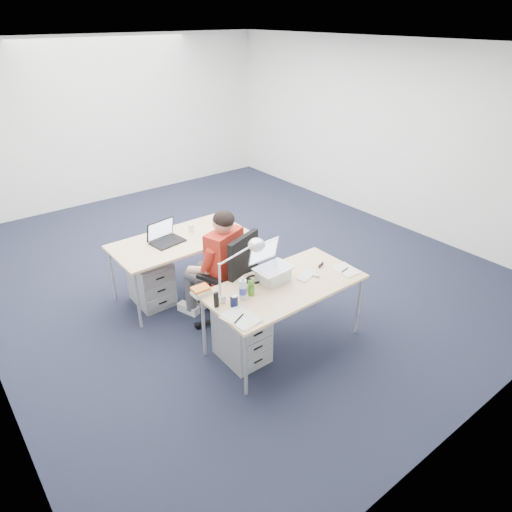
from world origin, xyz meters
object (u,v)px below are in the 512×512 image
at_px(drawer_pedestal_far, 151,282).
at_px(far_cup, 191,228).
at_px(computer_mouse, 316,275).
at_px(can_koozie, 234,300).
at_px(sunglasses, 321,265).
at_px(cordless_phone, 216,300).
at_px(desk_near, 285,288).
at_px(water_bottle, 243,288).
at_px(silver_laptop, 273,264).
at_px(dark_laptop, 167,232).
at_px(office_chair, 229,299).
at_px(drawer_pedestal_near, 242,335).
at_px(bear_figurine, 251,287).
at_px(desk_far, 180,243).
at_px(seated_person, 214,266).
at_px(headphones, 254,279).
at_px(book_stack, 201,291).
at_px(wireless_keyboard, 307,275).
at_px(desk_lamp, 234,271).

xyz_separation_m(drawer_pedestal_far, far_cup, (0.63, 0.07, 0.50)).
bearing_deg(computer_mouse, can_koozie, 167.50).
xyz_separation_m(computer_mouse, sunglasses, (0.19, 0.11, -0.00)).
xyz_separation_m(drawer_pedestal_far, cordless_phone, (-0.02, -1.47, 0.53)).
bearing_deg(computer_mouse, sunglasses, 23.69).
height_order(desk_near, water_bottle, water_bottle).
bearing_deg(far_cup, silver_laptop, -88.07).
distance_m(drawer_pedestal_far, dark_laptop, 0.64).
distance_m(office_chair, silver_laptop, 0.81).
height_order(drawer_pedestal_near, bear_figurine, bear_figurine).
xyz_separation_m(silver_laptop, can_koozie, (-0.57, -0.12, -0.13)).
bearing_deg(desk_far, silver_laptop, -79.16).
height_order(office_chair, sunglasses, office_chair).
bearing_deg(can_koozie, drawer_pedestal_far, 94.16).
bearing_deg(cordless_phone, seated_person, 56.43).
xyz_separation_m(headphones, book_stack, (-0.56, 0.10, 0.02)).
bearing_deg(computer_mouse, office_chair, 122.55).
xyz_separation_m(office_chair, can_koozie, (-0.36, -0.63, 0.47)).
height_order(drawer_pedestal_far, far_cup, far_cup).
relative_size(seated_person, wireless_keyboard, 5.13).
relative_size(desk_far, seated_person, 1.19).
height_order(headphones, far_cup, far_cup).
relative_size(can_koozie, book_stack, 0.68).
relative_size(headphones, far_cup, 2.28).
bearing_deg(desk_near, bear_figurine, 171.15).
xyz_separation_m(headphones, water_bottle, (-0.29, -0.20, 0.10)).
bearing_deg(headphones, drawer_pedestal_near, -147.80).
distance_m(can_koozie, bear_figurine, 0.24).
xyz_separation_m(wireless_keyboard, water_bottle, (-0.76, 0.06, 0.11)).
bearing_deg(bear_figurine, desk_far, 68.30).
distance_m(water_bottle, desk_lamp, 0.18).
height_order(desk_near, desk_lamp, desk_lamp).
bearing_deg(headphones, dark_laptop, 104.85).
distance_m(wireless_keyboard, book_stack, 1.10).
xyz_separation_m(wireless_keyboard, desk_lamp, (-0.79, 0.16, 0.27)).
xyz_separation_m(water_bottle, book_stack, (-0.27, 0.30, -0.08)).
distance_m(seated_person, computer_mouse, 1.11).
relative_size(dark_laptop, far_cup, 3.87).
distance_m(desk_near, computer_mouse, 0.37).
distance_m(can_koozie, far_cup, 1.71).
height_order(drawer_pedestal_near, sunglasses, sunglasses).
distance_m(seated_person, dark_laptop, 0.76).
relative_size(drawer_pedestal_far, water_bottle, 2.37).
distance_m(silver_laptop, book_stack, 0.75).
relative_size(desk_far, book_stack, 9.15).
xyz_separation_m(desk_near, dark_laptop, (-0.47, 1.54, 0.18)).
bearing_deg(bear_figurine, drawer_pedestal_far, 83.71).
height_order(can_koozie, dark_laptop, dark_laptop).
relative_size(silver_laptop, headphones, 1.78).
xyz_separation_m(cordless_phone, desk_lamp, (0.24, 0.05, 0.20)).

